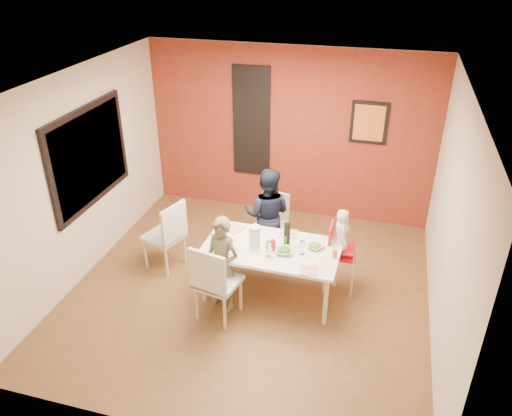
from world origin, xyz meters
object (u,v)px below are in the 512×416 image
(chair_left, at_px, (168,233))
(paper_towel_roll, at_px, (255,237))
(chair_far, at_px, (272,219))
(toddler, at_px, (342,232))
(wine_bottle, at_px, (287,235))
(high_chair, at_px, (338,251))
(child_far, at_px, (267,215))
(dining_table, at_px, (271,252))
(chair_near, at_px, (214,280))
(child_near, at_px, (222,265))

(chair_left, bearing_deg, paper_towel_roll, 96.44)
(chair_far, bearing_deg, toddler, -18.38)
(chair_far, xyz_separation_m, wine_bottle, (0.41, -0.94, 0.36))
(high_chair, distance_m, child_far, 1.13)
(dining_table, xyz_separation_m, chair_far, (-0.24, 1.03, -0.14))
(chair_near, relative_size, child_far, 0.74)
(child_far, xyz_separation_m, wine_bottle, (0.43, -0.71, 0.17))
(child_far, height_order, paper_towel_roll, child_far)
(dining_table, height_order, child_near, child_near)
(chair_far, relative_size, high_chair, 0.97)
(chair_left, relative_size, high_chair, 1.10)
(child_near, bearing_deg, child_far, 93.68)
(child_near, relative_size, toddler, 2.06)
(chair_left, height_order, toddler, toddler)
(chair_near, bearing_deg, dining_table, -116.54)
(child_near, height_order, toddler, child_near)
(dining_table, relative_size, wine_bottle, 5.44)
(dining_table, xyz_separation_m, chair_left, (-1.47, 0.19, -0.07))
(wine_bottle, bearing_deg, dining_table, -151.35)
(high_chair, bearing_deg, child_near, 120.49)
(chair_far, height_order, paper_towel_roll, paper_towel_roll)
(child_near, xyz_separation_m, wine_bottle, (0.67, 0.50, 0.23))
(chair_far, relative_size, wine_bottle, 2.85)
(chair_left, bearing_deg, high_chair, 112.10)
(dining_table, xyz_separation_m, child_far, (-0.26, 0.80, 0.05))
(child_near, height_order, child_far, child_far)
(dining_table, bearing_deg, chair_far, 102.93)
(child_far, relative_size, paper_towel_roll, 4.53)
(dining_table, height_order, child_far, child_far)
(child_near, height_order, paper_towel_roll, child_near)
(child_near, bearing_deg, chair_left, 163.56)
(chair_near, distance_m, child_near, 0.26)
(chair_far, bearing_deg, wine_bottle, -52.31)
(chair_near, height_order, toddler, toddler)
(dining_table, relative_size, toddler, 2.80)
(chair_near, relative_size, paper_towel_roll, 3.37)
(paper_towel_roll, bearing_deg, child_far, 94.00)
(child_near, bearing_deg, chair_near, -79.07)
(dining_table, height_order, wine_bottle, wine_bottle)
(high_chair, bearing_deg, chair_left, 93.89)
(wine_bottle, bearing_deg, child_far, 121.18)
(high_chair, xyz_separation_m, child_far, (-1.04, 0.43, 0.14))
(high_chair, height_order, toddler, toddler)
(high_chair, distance_m, paper_towel_roll, 1.11)
(chair_left, distance_m, toddler, 2.30)
(child_far, bearing_deg, toddler, 155.82)
(high_chair, relative_size, child_far, 0.66)
(dining_table, bearing_deg, chair_near, -128.34)
(dining_table, xyz_separation_m, high_chair, (0.78, 0.37, -0.09))
(child_far, height_order, wine_bottle, child_far)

